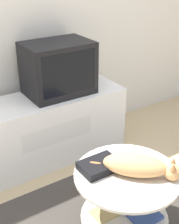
{
  "coord_description": "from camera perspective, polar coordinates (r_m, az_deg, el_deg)",
  "views": [
    {
      "loc": [
        -1.0,
        -1.08,
        1.62
      ],
      "look_at": [
        0.06,
        0.53,
        0.65
      ],
      "focal_mm": 50.0,
      "sensor_mm": 36.0,
      "label": 1
    }
  ],
  "objects": [
    {
      "name": "dvd_box",
      "position": [
        1.84,
        1.81,
        -9.79
      ],
      "size": [
        0.23,
        0.16,
        0.05
      ],
      "color": "black",
      "rests_on": "coffee_table"
    },
    {
      "name": "coffee_table",
      "position": [
        1.95,
        6.72,
        -14.99
      ],
      "size": [
        0.62,
        0.62,
        0.48
      ],
      "color": "#B2B2B7",
      "rests_on": "rug"
    },
    {
      "name": "cat",
      "position": [
        1.8,
        8.87,
        -9.71
      ],
      "size": [
        0.42,
        0.41,
        0.13
      ],
      "rotation": [
        0.0,
        0.0,
        -0.78
      ],
      "color": "tan",
      "rests_on": "coffee_table"
    },
    {
      "name": "wall_back",
      "position": [
        2.66,
        -11.72,
        19.45
      ],
      "size": [
        8.0,
        0.05,
        2.6
      ],
      "color": "silver",
      "rests_on": "ground_plane"
    },
    {
      "name": "tv",
      "position": [
        2.57,
        -5.72,
        7.96
      ],
      "size": [
        0.54,
        0.38,
        0.43
      ],
      "color": "black",
      "rests_on": "tv_stand"
    },
    {
      "name": "tv_stand",
      "position": [
        2.7,
        -7.9,
        -2.97
      ],
      "size": [
        1.37,
        0.45,
        0.58
      ],
      "color": "white",
      "rests_on": "ground_plane"
    }
  ]
}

